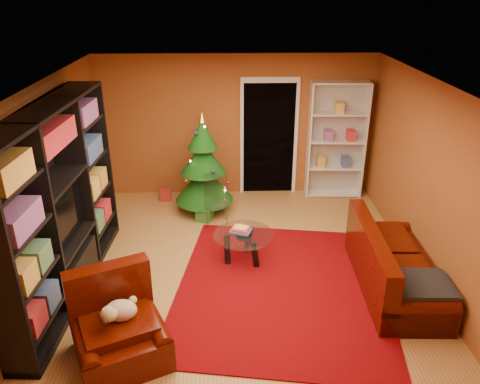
{
  "coord_description": "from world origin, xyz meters",
  "views": [
    {
      "loc": [
        -0.17,
        -5.52,
        3.74
      ],
      "look_at": [
        0.0,
        0.4,
        1.05
      ],
      "focal_mm": 35.0,
      "sensor_mm": 36.0,
      "label": 1
    }
  ],
  "objects_px": {
    "christmas_tree": "(203,165)",
    "coffee_table": "(243,247)",
    "rug": "(282,287)",
    "white_bookshelf": "(336,141)",
    "armchair": "(119,329)",
    "gift_box_green": "(204,214)",
    "sofa": "(397,260)",
    "dog": "(121,310)",
    "acrylic_chair": "(216,204)",
    "media_unit": "(57,206)",
    "gift_box_red": "(166,195)"
  },
  "relations": [
    {
      "from": "christmas_tree",
      "to": "coffee_table",
      "type": "xyz_separation_m",
      "value": [
        0.63,
        -1.65,
        -0.64
      ]
    },
    {
      "from": "rug",
      "to": "white_bookshelf",
      "type": "bearing_deg",
      "value": 66.61
    },
    {
      "from": "armchair",
      "to": "gift_box_green",
      "type": "bearing_deg",
      "value": 51.71
    },
    {
      "from": "gift_box_green",
      "to": "sofa",
      "type": "xyz_separation_m",
      "value": [
        2.59,
        -2.0,
        0.31
      ]
    },
    {
      "from": "christmas_tree",
      "to": "coffee_table",
      "type": "height_order",
      "value": "christmas_tree"
    },
    {
      "from": "christmas_tree",
      "to": "rug",
      "type": "bearing_deg",
      "value": -64.42
    },
    {
      "from": "christmas_tree",
      "to": "dog",
      "type": "distance_m",
      "value": 3.56
    },
    {
      "from": "white_bookshelf",
      "to": "acrylic_chair",
      "type": "bearing_deg",
      "value": -149.25
    },
    {
      "from": "rug",
      "to": "media_unit",
      "type": "bearing_deg",
      "value": 178.02
    },
    {
      "from": "armchair",
      "to": "coffee_table",
      "type": "xyz_separation_m",
      "value": [
        1.38,
        1.88,
        -0.16
      ]
    },
    {
      "from": "white_bookshelf",
      "to": "armchair",
      "type": "bearing_deg",
      "value": -124.18
    },
    {
      "from": "coffee_table",
      "to": "armchair",
      "type": "bearing_deg",
      "value": -126.19
    },
    {
      "from": "rug",
      "to": "armchair",
      "type": "relative_size",
      "value": 3.2
    },
    {
      "from": "coffee_table",
      "to": "media_unit",
      "type": "bearing_deg",
      "value": -165.9
    },
    {
      "from": "gift_box_green",
      "to": "gift_box_red",
      "type": "xyz_separation_m",
      "value": [
        -0.76,
        0.84,
        -0.02
      ]
    },
    {
      "from": "media_unit",
      "to": "dog",
      "type": "distance_m",
      "value": 1.69
    },
    {
      "from": "gift_box_green",
      "to": "armchair",
      "type": "height_order",
      "value": "armchair"
    },
    {
      "from": "christmas_tree",
      "to": "coffee_table",
      "type": "distance_m",
      "value": 1.88
    },
    {
      "from": "gift_box_red",
      "to": "sofa",
      "type": "distance_m",
      "value": 4.4
    },
    {
      "from": "coffee_table",
      "to": "dog",
      "type": "bearing_deg",
      "value": -126.69
    },
    {
      "from": "rug",
      "to": "acrylic_chair",
      "type": "distance_m",
      "value": 2.06
    },
    {
      "from": "rug",
      "to": "gift_box_green",
      "type": "xyz_separation_m",
      "value": [
        -1.11,
        1.97,
        0.11
      ]
    },
    {
      "from": "sofa",
      "to": "armchair",
      "type": "bearing_deg",
      "value": 111.61
    },
    {
      "from": "media_unit",
      "to": "acrylic_chair",
      "type": "xyz_separation_m",
      "value": [
        1.91,
        1.72,
        -0.83
      ]
    },
    {
      "from": "armchair",
      "to": "dog",
      "type": "xyz_separation_m",
      "value": [
        0.02,
        0.07,
        0.19
      ]
    },
    {
      "from": "christmas_tree",
      "to": "armchair",
      "type": "xyz_separation_m",
      "value": [
        -0.75,
        -3.54,
        -0.48
      ]
    },
    {
      "from": "gift_box_green",
      "to": "dog",
      "type": "distance_m",
      "value": 3.23
    },
    {
      "from": "rug",
      "to": "armchair",
      "type": "height_order",
      "value": "armchair"
    },
    {
      "from": "christmas_tree",
      "to": "sofa",
      "type": "relative_size",
      "value": 0.91
    },
    {
      "from": "rug",
      "to": "media_unit",
      "type": "relative_size",
      "value": 1.01
    },
    {
      "from": "rug",
      "to": "acrylic_chair",
      "type": "bearing_deg",
      "value": 116.28
    },
    {
      "from": "media_unit",
      "to": "rug",
      "type": "bearing_deg",
      "value": 0.81
    },
    {
      "from": "media_unit",
      "to": "gift_box_green",
      "type": "height_order",
      "value": "media_unit"
    },
    {
      "from": "dog",
      "to": "acrylic_chair",
      "type": "distance_m",
      "value": 3.11
    },
    {
      "from": "dog",
      "to": "white_bookshelf",
      "type": "bearing_deg",
      "value": 27.86
    },
    {
      "from": "white_bookshelf",
      "to": "armchair",
      "type": "relative_size",
      "value": 2.21
    },
    {
      "from": "media_unit",
      "to": "acrylic_chair",
      "type": "relative_size",
      "value": 4.14
    },
    {
      "from": "christmas_tree",
      "to": "acrylic_chair",
      "type": "relative_size",
      "value": 2.35
    },
    {
      "from": "sofa",
      "to": "gift_box_green",
      "type": "bearing_deg",
      "value": 54.62
    },
    {
      "from": "sofa",
      "to": "dog",
      "type": "bearing_deg",
      "value": 110.71
    },
    {
      "from": "armchair",
      "to": "acrylic_chair",
      "type": "bearing_deg",
      "value": 47.35
    },
    {
      "from": "rug",
      "to": "dog",
      "type": "xyz_separation_m",
      "value": [
        -1.84,
        -1.14,
        0.57
      ]
    },
    {
      "from": "acrylic_chair",
      "to": "coffee_table",
      "type": "bearing_deg",
      "value": -73.64
    },
    {
      "from": "white_bookshelf",
      "to": "coffee_table",
      "type": "bearing_deg",
      "value": -124.88
    },
    {
      "from": "rug",
      "to": "gift_box_red",
      "type": "xyz_separation_m",
      "value": [
        -1.87,
        2.82,
        0.09
      ]
    },
    {
      "from": "dog",
      "to": "acrylic_chair",
      "type": "relative_size",
      "value": 0.52
    },
    {
      "from": "armchair",
      "to": "coffee_table",
      "type": "distance_m",
      "value": 2.34
    },
    {
      "from": "christmas_tree",
      "to": "gift_box_red",
      "type": "height_order",
      "value": "christmas_tree"
    },
    {
      "from": "white_bookshelf",
      "to": "acrylic_chair",
      "type": "relative_size",
      "value": 2.88
    },
    {
      "from": "rug",
      "to": "dog",
      "type": "distance_m",
      "value": 2.24
    }
  ]
}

